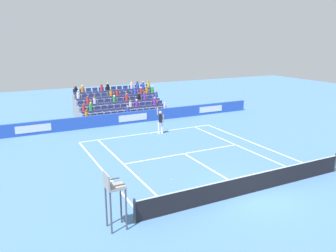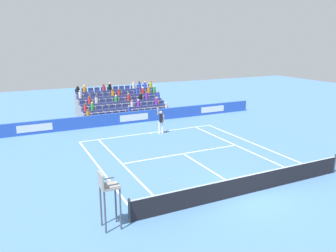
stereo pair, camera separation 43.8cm
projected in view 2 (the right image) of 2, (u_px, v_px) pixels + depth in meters
The scene contains 15 objects.
ground_plane at pixel (248, 194), 15.96m from camera, with size 80.00×80.00×0.00m, color #4C7AB2.
line_baseline at pixel (150, 133), 26.30m from camera, with size 10.97×0.10×0.01m, color white.
line_service at pixel (183, 154), 21.52m from camera, with size 8.23×0.10×0.01m, color white.
line_centre_service at pixel (211, 171), 18.74m from camera, with size 0.10×6.40×0.01m, color white.
line_singles_sideline_left at pixel (125, 166), 19.38m from camera, with size 0.10×11.89×0.01m, color white.
line_singles_sideline_right at pixel (240, 147), 22.87m from camera, with size 0.10×11.89×0.01m, color white.
line_doubles_sideline_left at pixel (101, 170), 18.80m from camera, with size 0.10×11.89×0.01m, color white.
line_doubles_sideline_right at pixel (255, 144), 23.45m from camera, with size 0.10×11.89×0.01m, color white.
line_centre_mark at pixel (151, 133), 26.21m from camera, with size 0.10×0.20×0.01m, color white.
sponsor_barrier at pixel (134, 117), 29.32m from camera, with size 24.40×0.22×1.02m.
tennis_net at pixel (248, 184), 15.83m from camera, with size 11.97×0.10×1.07m.
tennis_player at pixel (161, 121), 25.93m from camera, with size 0.51×0.43×2.85m.
umpire_chair at pixel (108, 192), 12.70m from camera, with size 0.70×0.70×2.34m.
stadium_stand at pixel (121, 106), 32.34m from camera, with size 8.06×4.75×3.05m.
loose_tennis_ball at pixel (169, 180), 17.48m from camera, with size 0.07×0.07×0.07m, color #D1E533.
Camera 2 is at (9.81, 11.49, 7.15)m, focal length 35.84 mm.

